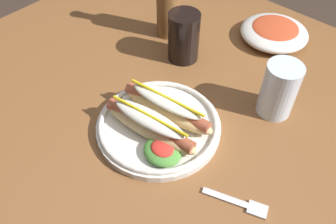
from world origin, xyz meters
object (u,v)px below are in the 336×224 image
at_px(soda_cup, 184,37).
at_px(glass_bottle, 168,1).
at_px(water_cup, 279,90).
at_px(fork, 240,204).
at_px(side_bowl, 274,32).
at_px(hot_dog_plate, 159,122).

bearing_deg(soda_cup, glass_bottle, 152.00).
bearing_deg(soda_cup, water_cup, -1.63).
distance_m(fork, water_cup, 0.26).
bearing_deg(soda_cup, side_bowl, 59.23).
bearing_deg(fork, glass_bottle, 126.27).
height_order(glass_bottle, side_bowl, glass_bottle).
height_order(fork, glass_bottle, glass_bottle).
bearing_deg(water_cup, glass_bottle, 170.74).
relative_size(hot_dog_plate, soda_cup, 2.08).
height_order(fork, water_cup, water_cup).
bearing_deg(side_bowl, soda_cup, -120.77).
relative_size(hot_dog_plate, fork, 2.21).
relative_size(fork, glass_bottle, 0.47).
relative_size(soda_cup, glass_bottle, 0.50).
bearing_deg(glass_bottle, fork, -34.14).
relative_size(soda_cup, water_cup, 1.01).
bearing_deg(side_bowl, glass_bottle, -143.60).
bearing_deg(water_cup, soda_cup, 178.37).
distance_m(soda_cup, water_cup, 0.27).
bearing_deg(hot_dog_plate, fork, -7.02).
bearing_deg(fork, hot_dog_plate, 153.39).
bearing_deg(hot_dog_plate, side_bowl, 88.54).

